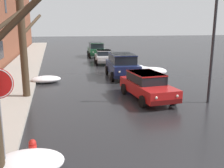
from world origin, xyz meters
name	(u,v)px	position (x,y,z in m)	size (l,w,h in m)	color
left_sidewalk_slab	(20,72)	(-6.15, 18.00, 0.07)	(3.16, 80.00, 0.14)	#A8A399
snow_bank_near_corner_left	(46,79)	(-3.90, 13.60, 0.23)	(2.02, 1.38, 0.46)	white
snow_bank_along_left_kerb	(151,72)	(4.08, 14.05, 0.36)	(2.66, 1.41, 0.73)	white
snow_bank_near_corner_right	(142,70)	(3.83, 15.42, 0.31)	(1.93, 1.01, 0.70)	white
snow_bank_along_right_kerb	(26,163)	(-4.19, 2.14, 0.28)	(1.92, 1.28, 0.56)	white
bare_tree_second_along_sidewalk	(22,26)	(-4.83, 9.80, 3.85)	(2.51, 2.26, 7.26)	#423323
sedan_red_approaching_near_lane	(147,85)	(1.51, 8.16, 0.75)	(2.09, 4.41, 1.42)	red
suv_darkblue_parked_kerbside_close	(122,64)	(1.79, 14.26, 0.99)	(2.39, 4.72, 1.82)	navy
sedan_white_parked_kerbside_mid	(104,57)	(1.92, 21.77, 0.75)	(2.20, 4.07, 1.42)	silver
suv_green_parked_far_down_block	(96,49)	(2.14, 28.10, 0.99)	(2.27, 4.64, 1.82)	#1E5633
fire_hydrant	(33,151)	(-4.05, 2.66, 0.36)	(0.42, 0.22, 0.71)	#B21E19
street_lamp_post	(214,34)	(4.34, 6.74, 3.49)	(0.44, 0.24, 6.26)	#28282D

